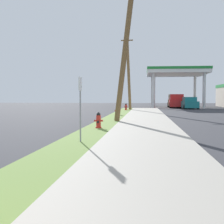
{
  "coord_description": "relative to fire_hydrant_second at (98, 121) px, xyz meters",
  "views": [
    {
      "loc": [
        2.95,
        -1.73,
        1.59
      ],
      "look_at": [
        1.07,
        16.06,
        0.73
      ],
      "focal_mm": 50.26,
      "sensor_mm": 36.0,
      "label": 1
    }
  ],
  "objects": [
    {
      "name": "fire_hydrant_second",
      "position": [
        0.0,
        0.0,
        0.0
      ],
      "size": [
        0.42,
        0.38,
        0.74
      ],
      "color": "red",
      "rests_on": "grass_verge"
    },
    {
      "name": "fire_hydrant_third",
      "position": [
        -0.09,
        10.94,
        0.0
      ],
      "size": [
        0.42,
        0.37,
        0.74
      ],
      "color": "red",
      "rests_on": "grass_verge"
    },
    {
      "name": "fire_hydrant_fourth",
      "position": [
        0.07,
        20.31,
        0.0
      ],
      "size": [
        0.42,
        0.38,
        0.74
      ],
      "color": "red",
      "rests_on": "grass_verge"
    },
    {
      "name": "utility_pole_midground",
      "position": [
        1.09,
        4.32,
        4.93
      ],
      "size": [
        2.1,
        0.54,
        10.34
      ],
      "color": "brown",
      "rests_on": "grass_verge"
    },
    {
      "name": "utility_pole_background",
      "position": [
        0.26,
        21.94,
        4.07
      ],
      "size": [
        1.4,
        0.39,
        8.63
      ],
      "color": "olive",
      "rests_on": "grass_verge"
    },
    {
      "name": "street_sign_post",
      "position": [
        0.08,
        -4.54,
        1.19
      ],
      "size": [
        0.05,
        0.36,
        2.12
      ],
      "color": "gray",
      "rests_on": "grass_verge"
    },
    {
      "name": "car_teal_by_near_pump",
      "position": [
        8.04,
        27.88,
        0.28
      ],
      "size": [
        2.07,
        4.56,
        1.57
      ],
      "color": "#197075",
      "rests_on": "ground"
    },
    {
      "name": "truck_tan_at_forecourt",
      "position": [
        6.82,
        35.39,
        0.47
      ],
      "size": [
        2.56,
        5.56,
        1.97
      ],
      "color": "tan",
      "rests_on": "ground"
    },
    {
      "name": "truck_red_on_apron",
      "position": [
        6.7,
        31.59,
        0.47
      ],
      "size": [
        2.34,
        5.48,
        1.97
      ],
      "color": "red",
      "rests_on": "ground"
    }
  ]
}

